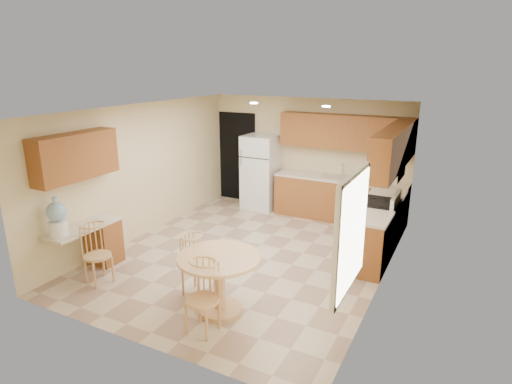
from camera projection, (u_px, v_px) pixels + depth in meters
The scene contains 30 objects.
floor at pixel (248, 255), 7.43m from camera, with size 5.50×5.50×0.00m, color #C1AC8C.
ceiling at pixel (247, 109), 6.71m from camera, with size 4.50×5.50×0.02m, color white.
wall_back at pixel (307, 155), 9.41m from camera, with size 4.50×0.02×2.50m, color beige.
wall_front at pixel (130, 247), 4.72m from camera, with size 4.50×0.02×2.50m, color beige.
wall_left at pixel (142, 171), 8.05m from camera, with size 0.02×5.50×2.50m, color beige.
wall_right at pixel (387, 206), 6.08m from camera, with size 0.02×5.50×2.50m, color beige.
doorway at pixel (237, 157), 10.22m from camera, with size 0.90×0.02×2.10m, color black.
base_cab_back at pixel (339, 200), 9.01m from camera, with size 2.75×0.60×0.87m, color #9A5927.
counter_back at pixel (340, 179), 8.88m from camera, with size 2.75×0.63×0.04m, color beige.
base_cab_right_a at pixel (386, 216), 8.03m from camera, with size 0.60×0.59×0.87m, color #9A5927.
counter_right_a at pixel (388, 193), 7.90m from camera, with size 0.63×0.59×0.04m, color beige.
base_cab_right_b at pixel (368, 244), 6.79m from camera, with size 0.60×0.80×0.87m, color #9A5927.
counter_right_b at pixel (370, 217), 6.66m from camera, with size 0.63×0.80×0.04m, color beige.
upper_cab_back at pixel (345, 132), 8.71m from camera, with size 2.75×0.33×0.70m, color #9A5927.
upper_cab_right at pixel (394, 149), 7.01m from camera, with size 0.33×2.42×0.70m, color #9A5927.
upper_cab_left at pixel (75, 156), 6.44m from camera, with size 0.33×1.40×0.70m, color #9A5927.
sink at pixel (339, 178), 8.88m from camera, with size 0.78×0.44×0.01m, color silver.
range_hood at pixel (386, 174), 7.15m from camera, with size 0.50×0.76×0.14m, color silver.
desk_pedestal at pixel (104, 242), 7.07m from camera, with size 0.48×0.42×0.72m, color #9A5927.
desk_top at pixel (83, 227), 6.64m from camera, with size 0.50×1.20×0.04m, color beige.
window at pixel (352, 233), 4.45m from camera, with size 0.06×1.12×1.30m.
can_light_a at pixel (254, 103), 7.95m from camera, with size 0.14×0.14×0.02m, color white.
can_light_b at pixel (326, 106), 7.34m from camera, with size 0.14×0.14×0.02m, color white.
refrigerator at pixel (261, 172), 9.65m from camera, with size 0.74×0.72×1.67m.
stove at pixel (377, 226), 7.46m from camera, with size 0.65×0.76×1.09m.
dining_table at pixel (219, 276), 5.59m from camera, with size 1.09×1.09×0.81m.
chair_table_a at pixel (192, 262), 5.97m from camera, with size 0.39×0.50×0.88m.
chair_table_b at pixel (198, 294), 5.07m from camera, with size 0.41×0.41×0.92m.
chair_desk at pixel (92, 250), 6.28m from camera, with size 0.40×0.52×0.92m.
water_crock at pixel (57, 218), 6.20m from camera, with size 0.29×0.29×0.59m.
Camera 1 is at (3.23, -5.98, 3.19)m, focal length 30.00 mm.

